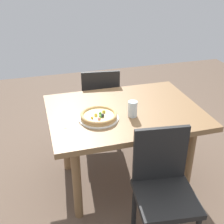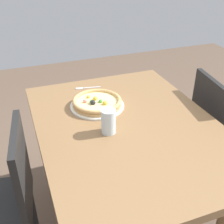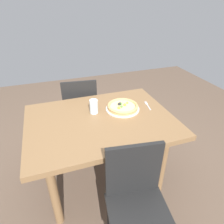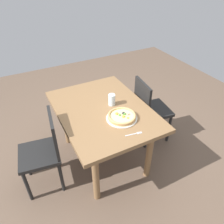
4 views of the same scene
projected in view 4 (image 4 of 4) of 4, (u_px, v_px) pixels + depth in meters
The scene contains 8 objects.
ground_plane at pixel (104, 156), 2.78m from camera, with size 6.00×6.00×0.00m, color brown.
dining_table at pixel (103, 116), 2.39m from camera, with size 1.26×0.94×0.75m.
chair_near at pixel (45, 150), 2.20m from camera, with size 0.45×0.45×0.89m.
chair_far at pixel (149, 108), 2.79m from camera, with size 0.45×0.45×0.89m.
plate at pixel (122, 118), 2.19m from camera, with size 0.32×0.32×0.01m, color silver.
pizza at pixel (122, 116), 2.18m from camera, with size 0.29×0.29×0.05m.
fork at pixel (135, 134), 2.01m from camera, with size 0.04×0.17×0.00m.
drinking_glass at pixel (112, 100), 2.36m from camera, with size 0.07×0.07×0.13m, color silver.
Camera 4 is at (1.73, -0.79, 2.11)m, focal length 34.69 mm.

